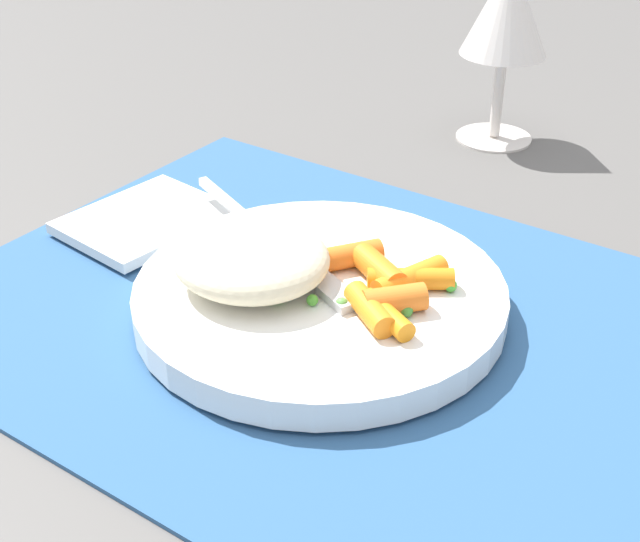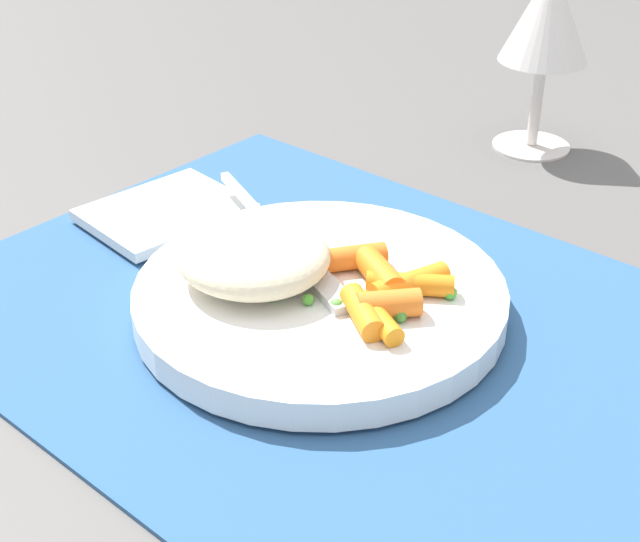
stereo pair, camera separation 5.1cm
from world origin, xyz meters
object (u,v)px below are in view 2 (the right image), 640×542
Objects in this scene: wine_glass at (547,19)px; napkin at (166,212)px; fork at (291,248)px; carrot_portion at (381,287)px; rice_mound at (253,255)px; plate at (320,297)px.

napkin is at bearing -113.19° from wine_glass.
napkin is at bearing 179.17° from fork.
carrot_portion is 0.34m from wine_glass.
rice_mound reaches higher than napkin.
plate is at bearing 30.67° from rice_mound.
fork reaches higher than plate.
rice_mound is at bearing -154.51° from carrot_portion.
carrot_portion reaches higher than fork.
rice_mound is 0.99× the size of carrot_portion.
napkin is at bearing 178.31° from carrot_portion.
wine_glass reaches higher than napkin.
carrot_portion is 0.21m from napkin.
carrot_portion is at bearing -1.69° from napkin.
napkin is at bearing 162.94° from rice_mound.
rice_mound reaches higher than plate.
plate is 2.36× the size of rice_mound.
wine_glass is at bearing 96.54° from plate.
plate is 2.10× the size of napkin.
rice_mound reaches higher than carrot_portion.
rice_mound is at bearing -149.33° from plate.
wine_glass is 0.35m from napkin.
rice_mound is at bearing -89.76° from wine_glass.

